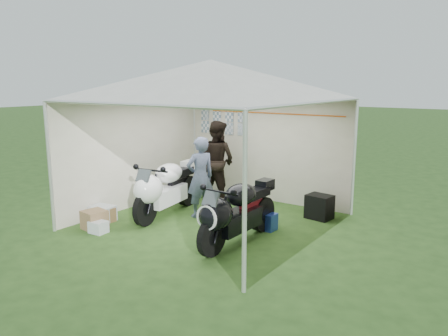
{
  "coord_description": "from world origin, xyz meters",
  "views": [
    {
      "loc": [
        4.73,
        -6.34,
        2.62
      ],
      "look_at": [
        0.05,
        0.35,
        1.0
      ],
      "focal_mm": 35.0,
      "sensor_mm": 36.0,
      "label": 1
    }
  ],
  "objects_px": {
    "person_blue_jacket": "(200,177)",
    "crate_1": "(95,220)",
    "motorcycle_black": "(235,211)",
    "crate_2": "(98,227)",
    "paddock_stand": "(265,221)",
    "canopy_tent": "(212,84)",
    "person_dark_jacket": "(217,161)",
    "crate_3": "(104,214)",
    "equipment_box": "(319,207)",
    "crate_0": "(102,214)",
    "motorcycle_white": "(164,187)"
  },
  "relations": [
    {
      "from": "person_blue_jacket",
      "to": "crate_1",
      "type": "bearing_deg",
      "value": -8.47
    },
    {
      "from": "motorcycle_black",
      "to": "crate_2",
      "type": "distance_m",
      "value": 2.5
    },
    {
      "from": "paddock_stand",
      "to": "crate_1",
      "type": "relative_size",
      "value": 1.08
    },
    {
      "from": "canopy_tent",
      "to": "crate_1",
      "type": "height_order",
      "value": "canopy_tent"
    },
    {
      "from": "crate_1",
      "to": "crate_2",
      "type": "height_order",
      "value": "crate_1"
    },
    {
      "from": "canopy_tent",
      "to": "paddock_stand",
      "type": "distance_m",
      "value": 2.64
    },
    {
      "from": "person_dark_jacket",
      "to": "crate_2",
      "type": "distance_m",
      "value": 3.11
    },
    {
      "from": "person_blue_jacket",
      "to": "crate_3",
      "type": "distance_m",
      "value": 1.97
    },
    {
      "from": "equipment_box",
      "to": "crate_2",
      "type": "xyz_separation_m",
      "value": [
        -2.85,
        -3.01,
        -0.13
      ]
    },
    {
      "from": "crate_2",
      "to": "crate_0",
      "type": "bearing_deg",
      "value": 134.2
    },
    {
      "from": "motorcycle_black",
      "to": "crate_1",
      "type": "height_order",
      "value": "motorcycle_black"
    },
    {
      "from": "person_blue_jacket",
      "to": "crate_1",
      "type": "distance_m",
      "value": 2.11
    },
    {
      "from": "canopy_tent",
      "to": "person_blue_jacket",
      "type": "height_order",
      "value": "canopy_tent"
    },
    {
      "from": "person_blue_jacket",
      "to": "equipment_box",
      "type": "xyz_separation_m",
      "value": [
        1.98,
        1.21,
        -0.56
      ]
    },
    {
      "from": "person_dark_jacket",
      "to": "crate_3",
      "type": "distance_m",
      "value": 2.74
    },
    {
      "from": "crate_2",
      "to": "person_blue_jacket",
      "type": "bearing_deg",
      "value": 63.9
    },
    {
      "from": "equipment_box",
      "to": "paddock_stand",
      "type": "bearing_deg",
      "value": -115.57
    },
    {
      "from": "motorcycle_black",
      "to": "crate_3",
      "type": "height_order",
      "value": "motorcycle_black"
    },
    {
      "from": "paddock_stand",
      "to": "crate_1",
      "type": "distance_m",
      "value": 3.08
    },
    {
      "from": "person_dark_jacket",
      "to": "person_blue_jacket",
      "type": "distance_m",
      "value": 1.28
    },
    {
      "from": "motorcycle_black",
      "to": "equipment_box",
      "type": "bearing_deg",
      "value": 76.05
    },
    {
      "from": "motorcycle_white",
      "to": "motorcycle_black",
      "type": "relative_size",
      "value": 1.04
    },
    {
      "from": "paddock_stand",
      "to": "equipment_box",
      "type": "relative_size",
      "value": 0.87
    },
    {
      "from": "person_dark_jacket",
      "to": "crate_3",
      "type": "xyz_separation_m",
      "value": [
        -0.86,
        -2.49,
        -0.76
      ]
    },
    {
      "from": "canopy_tent",
      "to": "motorcycle_black",
      "type": "relative_size",
      "value": 2.73
    },
    {
      "from": "canopy_tent",
      "to": "crate_0",
      "type": "xyz_separation_m",
      "value": [
        -1.75,
        -1.16,
        -2.43
      ]
    },
    {
      "from": "canopy_tent",
      "to": "motorcycle_white",
      "type": "bearing_deg",
      "value": -165.71
    },
    {
      "from": "canopy_tent",
      "to": "crate_3",
      "type": "distance_m",
      "value": 3.2
    },
    {
      "from": "motorcycle_black",
      "to": "person_dark_jacket",
      "type": "xyz_separation_m",
      "value": [
        -1.86,
        2.07,
        0.32
      ]
    },
    {
      "from": "motorcycle_white",
      "to": "crate_0",
      "type": "distance_m",
      "value": 1.27
    },
    {
      "from": "crate_1",
      "to": "crate_3",
      "type": "relative_size",
      "value": 0.93
    },
    {
      "from": "equipment_box",
      "to": "crate_3",
      "type": "relative_size",
      "value": 1.16
    },
    {
      "from": "equipment_box",
      "to": "crate_2",
      "type": "height_order",
      "value": "equipment_box"
    },
    {
      "from": "canopy_tent",
      "to": "motorcycle_black",
      "type": "height_order",
      "value": "canopy_tent"
    },
    {
      "from": "motorcycle_black",
      "to": "equipment_box",
      "type": "relative_size",
      "value": 4.42
    },
    {
      "from": "motorcycle_white",
      "to": "equipment_box",
      "type": "height_order",
      "value": "motorcycle_white"
    },
    {
      "from": "paddock_stand",
      "to": "crate_2",
      "type": "relative_size",
      "value": 1.41
    },
    {
      "from": "crate_3",
      "to": "crate_1",
      "type": "bearing_deg",
      "value": -61.16
    },
    {
      "from": "motorcycle_black",
      "to": "crate_3",
      "type": "xyz_separation_m",
      "value": [
        -2.72,
        -0.42,
        -0.43
      ]
    },
    {
      "from": "person_dark_jacket",
      "to": "equipment_box",
      "type": "height_order",
      "value": "person_dark_jacket"
    },
    {
      "from": "motorcycle_black",
      "to": "crate_0",
      "type": "height_order",
      "value": "motorcycle_black"
    },
    {
      "from": "motorcycle_black",
      "to": "person_blue_jacket",
      "type": "xyz_separation_m",
      "value": [
        -1.4,
        0.88,
        0.22
      ]
    },
    {
      "from": "canopy_tent",
      "to": "crate_0",
      "type": "bearing_deg",
      "value": -146.42
    },
    {
      "from": "person_blue_jacket",
      "to": "paddock_stand",
      "type": "bearing_deg",
      "value": 117.28
    },
    {
      "from": "canopy_tent",
      "to": "crate_3",
      "type": "xyz_separation_m",
      "value": [
        -1.72,
        -1.15,
        -2.44
      ]
    },
    {
      "from": "person_dark_jacket",
      "to": "crate_2",
      "type": "bearing_deg",
      "value": 84.44
    },
    {
      "from": "motorcycle_white",
      "to": "crate_2",
      "type": "relative_size",
      "value": 7.44
    },
    {
      "from": "person_dark_jacket",
      "to": "crate_3",
      "type": "height_order",
      "value": "person_dark_jacket"
    },
    {
      "from": "crate_2",
      "to": "motorcycle_black",
      "type": "bearing_deg",
      "value": 21.85
    },
    {
      "from": "paddock_stand",
      "to": "person_dark_jacket",
      "type": "xyz_separation_m",
      "value": [
        -1.88,
        1.13,
        0.74
      ]
    }
  ]
}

